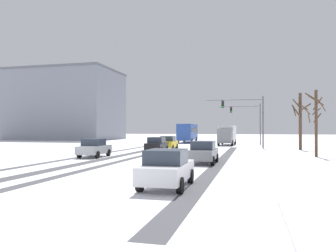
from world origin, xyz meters
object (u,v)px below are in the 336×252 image
at_px(car_grey_fourth, 203,152).
at_px(bare_tree_sidewalk_far, 300,119).
at_px(office_building_far_left_block, 67,105).
at_px(bus_oncoming, 188,132).
at_px(car_black_second, 157,145).
at_px(car_silver_third, 94,148).
at_px(car_white_fifth, 167,168).
at_px(traffic_signal_near_right, 246,113).
at_px(bare_tree_sidewalk_mid, 316,120).
at_px(traffic_signal_far_right, 248,117).
at_px(box_truck_delivery, 227,134).
at_px(car_yellow_cab_lead, 168,143).

bearing_deg(car_grey_fourth, bare_tree_sidewalk_far, 63.58).
xyz_separation_m(car_grey_fourth, office_building_far_left_block, (-39.09, 46.53, 7.32)).
bearing_deg(bare_tree_sidewalk_far, bus_oncoming, 132.65).
xyz_separation_m(car_black_second, car_silver_third, (-3.67, -7.18, 0.00)).
bearing_deg(office_building_far_left_block, car_grey_fourth, -49.96).
bearing_deg(car_grey_fourth, car_white_fifth, -90.91).
relative_size(traffic_signal_near_right, car_black_second, 1.68).
height_order(car_grey_fourth, bare_tree_sidewalk_mid, bare_tree_sidewalk_mid).
relative_size(car_black_second, bus_oncoming, 0.37).
distance_m(traffic_signal_far_right, bare_tree_sidewalk_mid, 22.93).
distance_m(car_silver_third, office_building_far_left_block, 52.85).
bearing_deg(office_building_far_left_block, box_truck_delivery, -25.09).
height_order(car_black_second, car_white_fifth, same).
height_order(bus_oncoming, office_building_far_left_block, office_building_far_left_block).
bearing_deg(car_silver_third, traffic_signal_near_right, 49.17).
bearing_deg(bare_tree_sidewalk_far, car_silver_third, -141.45).
bearing_deg(car_white_fifth, car_black_second, 107.22).
distance_m(traffic_signal_near_right, bus_oncoming, 21.93).
relative_size(car_yellow_cab_lead, car_black_second, 1.00).
bearing_deg(bare_tree_sidewalk_far, car_black_second, -152.44).
xyz_separation_m(bus_oncoming, box_truck_delivery, (7.80, -8.43, -0.36)).
distance_m(car_white_fifth, bus_oncoming, 47.54).
relative_size(car_silver_third, box_truck_delivery, 0.56).
bearing_deg(car_grey_fourth, box_truck_delivery, 90.52).
bearing_deg(bus_oncoming, car_black_second, -86.49).
relative_size(traffic_signal_near_right, bare_tree_sidewalk_mid, 1.17).
relative_size(car_silver_third, office_building_far_left_block, 0.18).
xyz_separation_m(car_yellow_cab_lead, car_silver_third, (-3.66, -12.27, 0.00)).
height_order(car_yellow_cab_lead, office_building_far_left_block, office_building_far_left_block).
bearing_deg(car_silver_third, car_grey_fourth, -16.27).
bearing_deg(bare_tree_sidewalk_far, box_truck_delivery, 132.55).
bearing_deg(bare_tree_sidewalk_far, bare_tree_sidewalk_mid, -90.53).
bearing_deg(car_yellow_cab_lead, car_white_fifth, -76.06).
distance_m(car_black_second, bus_oncoming, 26.72).
relative_size(bus_oncoming, bare_tree_sidewalk_mid, 1.86).
bearing_deg(box_truck_delivery, office_building_far_left_block, 154.91).
bearing_deg(car_black_second, box_truck_delivery, 71.29).
bearing_deg(car_silver_third, bus_oncoming, 86.55).
height_order(car_silver_third, bare_tree_sidewalk_far, bare_tree_sidewalk_far).
bearing_deg(car_silver_third, car_white_fifth, -52.67).
distance_m(bus_oncoming, bare_tree_sidewalk_far, 25.31).
xyz_separation_m(car_grey_fourth, bare_tree_sidewalk_far, (9.05, 18.21, 2.89)).
bearing_deg(bus_oncoming, traffic_signal_near_right, -60.08).
bearing_deg(bare_tree_sidewalk_mid, office_building_far_left_block, 141.25).
relative_size(car_white_fifth, box_truck_delivery, 0.55).
distance_m(car_yellow_cab_lead, car_grey_fourth, 16.52).
height_order(traffic_signal_near_right, bare_tree_sidewalk_far, bare_tree_sidewalk_far).
relative_size(traffic_signal_far_right, car_grey_fourth, 1.59).
height_order(car_black_second, car_silver_third, same).
bearing_deg(car_black_second, traffic_signal_near_right, 40.03).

